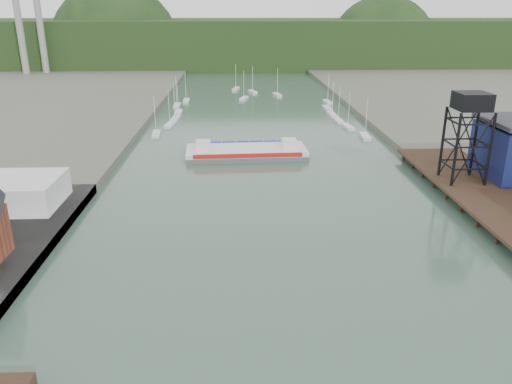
{
  "coord_description": "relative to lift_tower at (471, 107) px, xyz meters",
  "views": [
    {
      "loc": [
        -6.11,
        -27.3,
        31.61
      ],
      "look_at": [
        -3.1,
        48.01,
        4.0
      ],
      "focal_mm": 35.0,
      "sensor_mm": 36.0,
      "label": 1
    }
  ],
  "objects": [
    {
      "name": "east_pier",
      "position": [
        2.0,
        -13.0,
        -13.75
      ],
      "size": [
        14.0,
        70.0,
        2.45
      ],
      "color": "black",
      "rests_on": "ground"
    },
    {
      "name": "white_shed",
      "position": [
        -79.0,
        -8.0,
        -11.8
      ],
      "size": [
        18.0,
        12.0,
        4.5
      ],
      "primitive_type": "cube",
      "color": "silver",
      "rests_on": "west_quay"
    },
    {
      "name": "lift_tower",
      "position": [
        0.0,
        0.0,
        0.0
      ],
      "size": [
        6.5,
        6.5,
        16.0
      ],
      "color": "black",
      "rests_on": "east_pier"
    },
    {
      "name": "marina_sailboats",
      "position": [
        -34.92,
        80.46,
        -15.3
      ],
      "size": [
        57.71,
        92.65,
        0.9
      ],
      "color": "silver",
      "rests_on": "ground"
    },
    {
      "name": "smokestacks",
      "position": [
        -141.0,
        174.5,
        14.35
      ],
      "size": [
        11.2,
        8.2,
        60.0
      ],
      "color": "gray",
      "rests_on": "ground"
    },
    {
      "name": "distant_hills",
      "position": [
        -38.98,
        243.35,
        -5.27
      ],
      "size": [
        500.0,
        120.0,
        80.0
      ],
      "color": "black",
      "rests_on": "ground"
    },
    {
      "name": "chain_ferry",
      "position": [
        -38.91,
        24.68,
        -14.53
      ],
      "size": [
        27.63,
        12.24,
        3.91
      ],
      "rotation": [
        0.0,
        0.0,
        0.05
      ],
      "color": "#535356",
      "rests_on": "ground"
    }
  ]
}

